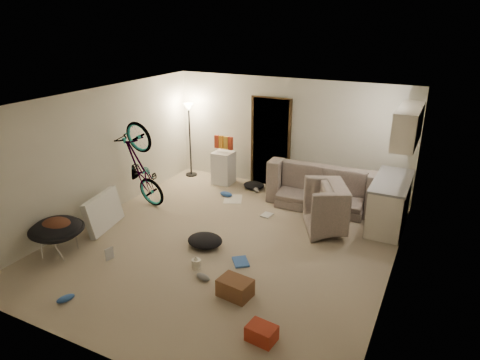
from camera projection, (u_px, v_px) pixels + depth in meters
The scene contains 37 objects.
floor at pixel (225, 243), 7.52m from camera, with size 5.50×6.00×0.02m, color tan.
ceiling at pixel (223, 100), 6.62m from camera, with size 5.50×6.00×0.02m, color white.
wall_back at pixel (288, 134), 9.59m from camera, with size 5.50×0.02×2.50m, color silver.
wall_front at pixel (89, 264), 4.56m from camera, with size 5.50×0.02×2.50m, color silver.
wall_left at pixel (98, 154), 8.23m from camera, with size 0.02×6.00×2.50m, color silver.
wall_right at pixel (399, 207), 5.92m from camera, with size 0.02×6.00×2.50m, color silver.
doorway at pixel (271, 143), 9.80m from camera, with size 0.85×0.10×2.04m, color black.
door_trim at pixel (270, 143), 9.78m from camera, with size 0.97×0.04×2.10m, color #382613.
floor_lamp at pixel (189, 124), 10.27m from camera, with size 0.28×0.28×1.81m.
kitchen_counter at pixel (389, 204), 8.02m from camera, with size 0.60×1.50×0.88m, color white.
counter_top at pixel (393, 181), 7.85m from camera, with size 0.64×1.54×0.04m, color gray.
kitchen_uppers at pixel (408, 126), 7.42m from camera, with size 0.38×1.40×0.65m, color white.
sofa at pixel (325, 189), 9.00m from camera, with size 2.31×0.90×0.67m, color #3A413A.
armchair at pixel (343, 214), 7.85m from camera, with size 1.04×0.91×0.67m, color #3A413A.
bicycle at pixel (142, 184), 8.83m from camera, with size 0.66×1.88×0.99m, color black.
book_asset at pixel (106, 261), 6.94m from camera, with size 0.16×0.22×0.02m, color #A92F19.
mini_fridge at pixel (224, 168), 10.11m from camera, with size 0.45×0.45×0.76m, color white.
snack_box_0 at pixel (217, 142), 9.96m from camera, with size 0.10×0.07×0.30m, color #A92F19.
snack_box_1 at pixel (221, 142), 9.91m from camera, with size 0.10×0.07×0.30m, color orange.
snack_box_2 at pixel (226, 143), 9.85m from camera, with size 0.10×0.07×0.30m, color gold.
snack_box_3 at pixel (230, 143), 9.80m from camera, with size 0.10×0.07×0.30m, color #A92F19.
saucer_chair at pixel (57, 234), 7.05m from camera, with size 0.89×0.89×0.63m.
hoodie at pixel (56, 225), 6.93m from camera, with size 0.48×0.40×0.22m, color #4D281A.
sofa_drape at pixel (283, 173), 9.32m from camera, with size 0.56×0.46×0.28m, color black.
tv_box at pixel (103, 212), 7.94m from camera, with size 0.12×1.00×0.66m, color silver.
drink_case_a at pixel (235, 288), 6.05m from camera, with size 0.46×0.33×0.26m, color brown.
drink_case_b at pixel (262, 333), 5.23m from camera, with size 0.35×0.26×0.20m, color #A92F19.
juicer at pixel (196, 263), 6.74m from camera, with size 0.15×0.15×0.21m.
newspaper at pixel (233, 199), 9.32m from camera, with size 0.39×0.51×0.01m, color silver.
book_blue at pixel (241, 262), 6.91m from camera, with size 0.23×0.32×0.03m, color #325FB5.
book_white at pixel (267, 215), 8.55m from camera, with size 0.19×0.24×0.02m, color silver.
shoe_0 at pixel (226, 194), 9.44m from camera, with size 0.30×0.12×0.11m, color #325FB5.
shoe_1 at pixel (255, 189), 9.72m from camera, with size 0.27×0.11×0.10m, color slate.
shoe_2 at pixel (66, 298), 5.96m from camera, with size 0.25×0.10×0.09m, color #325FB5.
shoe_3 at pixel (203, 277), 6.45m from camera, with size 0.25×0.10×0.09m, color slate.
clothes_lump_a at pixel (205, 241), 7.39m from camera, with size 0.62×0.53×0.20m, color black.
clothes_lump_b at pixel (254, 185), 9.88m from camera, with size 0.48×0.42×0.15m, color black.
Camera 1 is at (3.20, -5.81, 3.72)m, focal length 32.00 mm.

